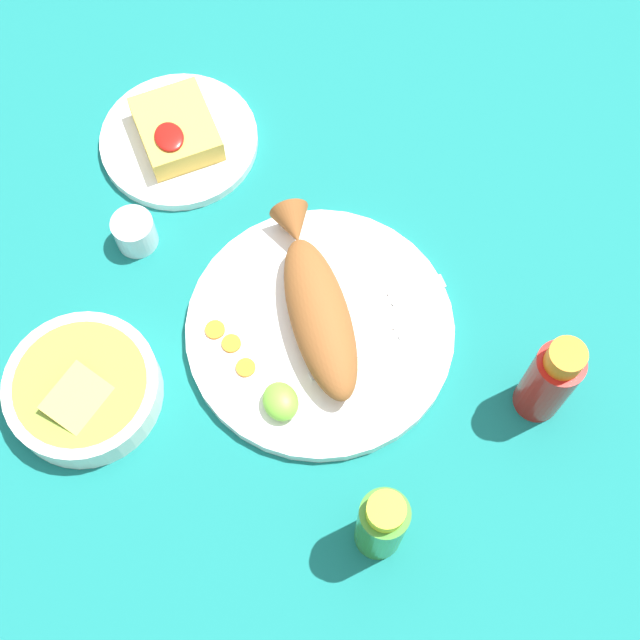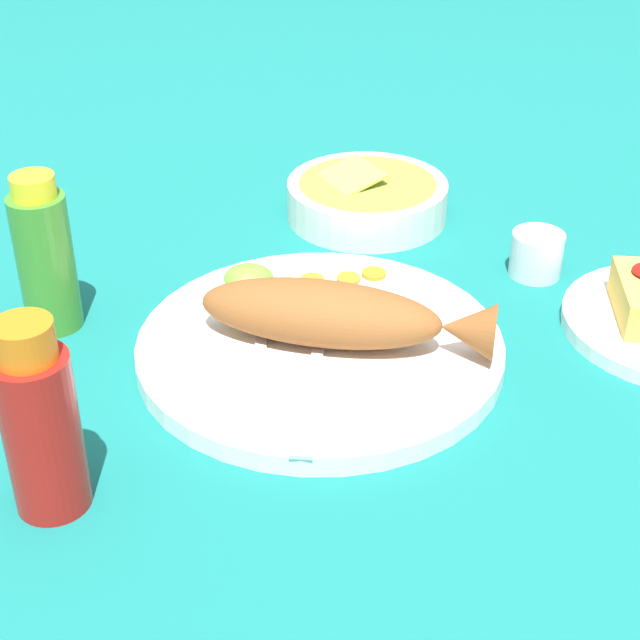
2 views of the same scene
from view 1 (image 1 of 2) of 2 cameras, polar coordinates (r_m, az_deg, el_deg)
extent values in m
plane|color=#146B66|center=(1.07, 0.00, -0.80)|extent=(4.00, 4.00, 0.00)
cylinder|color=white|center=(1.06, 0.00, -0.62)|extent=(0.32, 0.32, 0.02)
ellipsoid|color=brown|center=(1.03, 0.00, 0.16)|extent=(0.22, 0.09, 0.05)
cone|color=brown|center=(1.09, -1.71, 6.06)|extent=(0.05, 0.05, 0.05)
cube|color=silver|center=(1.06, 1.67, 0.24)|extent=(0.01, 0.11, 0.00)
cube|color=silver|center=(1.08, 6.23, 1.89)|extent=(0.02, 0.07, 0.00)
cube|color=silver|center=(1.04, 2.18, -2.26)|extent=(0.02, 0.12, 0.00)
cube|color=silver|center=(1.06, 6.55, -0.07)|extent=(0.02, 0.07, 0.00)
cylinder|color=orange|center=(1.05, -5.70, -1.50)|extent=(0.02, 0.02, 0.00)
cylinder|color=orange|center=(1.06, -6.74, -0.62)|extent=(0.02, 0.02, 0.00)
cylinder|color=orange|center=(1.04, -4.78, -3.05)|extent=(0.02, 0.02, 0.00)
ellipsoid|color=#6BB233|center=(1.01, -2.53, -5.23)|extent=(0.05, 0.04, 0.03)
cylinder|color=#B21914|center=(1.01, 14.39, -3.91)|extent=(0.05, 0.05, 0.12)
cylinder|color=orange|center=(0.95, 15.44, -2.37)|extent=(0.04, 0.04, 0.03)
cylinder|color=#3D8428|center=(0.94, 3.93, -12.98)|extent=(0.05, 0.05, 0.13)
cylinder|color=yellow|center=(0.87, 4.24, -12.10)|extent=(0.04, 0.04, 0.02)
cylinder|color=silver|center=(1.13, -11.78, 5.54)|extent=(0.05, 0.05, 0.05)
cylinder|color=white|center=(1.14, -11.66, 5.24)|extent=(0.04, 0.04, 0.02)
cylinder|color=white|center=(1.21, -9.00, 11.28)|extent=(0.21, 0.21, 0.01)
cube|color=gold|center=(1.19, -9.17, 11.96)|extent=(0.11, 0.09, 0.04)
ellipsoid|color=#AD140F|center=(1.16, -9.63, 11.49)|extent=(0.05, 0.04, 0.01)
cylinder|color=white|center=(1.06, -14.87, -4.30)|extent=(0.18, 0.18, 0.04)
cylinder|color=olive|center=(1.05, -15.05, -4.06)|extent=(0.15, 0.15, 0.01)
cube|color=gold|center=(1.03, -14.71, -5.41)|extent=(0.10, 0.10, 0.02)
camera|label=2|loc=(1.09, 40.09, 25.64)|focal=55.00mm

